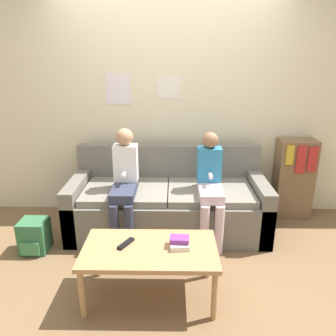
# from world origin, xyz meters

# --- Properties ---
(ground_plane) EXTENTS (10.00, 10.00, 0.00)m
(ground_plane) POSITION_xyz_m (0.00, 0.00, 0.00)
(ground_plane) COLOR brown
(wall_back) EXTENTS (8.00, 0.06, 2.60)m
(wall_back) POSITION_xyz_m (-0.00, 1.08, 1.30)
(wall_back) COLOR beige
(wall_back) RESTS_ON ground_plane
(couch) EXTENTS (2.07, 0.87, 0.87)m
(couch) POSITION_xyz_m (0.00, 0.55, 0.29)
(couch) COLOR #6B665B
(couch) RESTS_ON ground_plane
(coffee_table) EXTENTS (1.03, 0.56, 0.44)m
(coffee_table) POSITION_xyz_m (-0.12, -0.55, 0.39)
(coffee_table) COLOR #AD7F51
(coffee_table) RESTS_ON ground_plane
(person_left) EXTENTS (0.24, 0.58, 1.14)m
(person_left) POSITION_xyz_m (-0.44, 0.35, 0.64)
(person_left) COLOR #33384C
(person_left) RESTS_ON ground_plane
(person_right) EXTENTS (0.24, 0.58, 1.10)m
(person_right) POSITION_xyz_m (0.42, 0.34, 0.62)
(person_right) COLOR silver
(person_right) RESTS_ON ground_plane
(tv_remote) EXTENTS (0.12, 0.17, 0.02)m
(tv_remote) POSITION_xyz_m (-0.31, -0.51, 0.45)
(tv_remote) COLOR black
(tv_remote) RESTS_ON coffee_table
(book_stack) EXTENTS (0.15, 0.15, 0.08)m
(book_stack) POSITION_xyz_m (0.10, -0.53, 0.47)
(book_stack) COLOR silver
(book_stack) RESTS_ON coffee_table
(bookshelf) EXTENTS (0.42, 0.29, 0.93)m
(bookshelf) POSITION_xyz_m (1.46, 0.89, 0.47)
(bookshelf) COLOR brown
(bookshelf) RESTS_ON ground_plane
(backpack) EXTENTS (0.25, 0.27, 0.32)m
(backpack) POSITION_xyz_m (-1.30, 0.07, 0.16)
(backpack) COLOR #336B42
(backpack) RESTS_ON ground_plane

